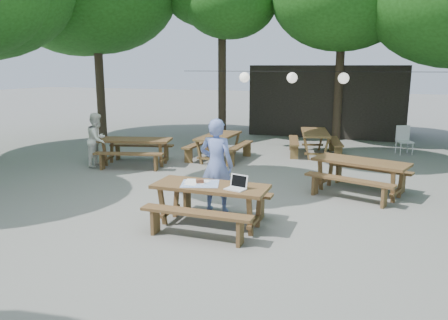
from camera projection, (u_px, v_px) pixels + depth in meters
ground at (242, 204)px, 8.92m from camera, size 80.00×80.00×0.00m
pavilion at (329, 100)px, 18.13m from camera, size 6.00×3.00×2.80m
main_picnic_table at (211, 205)px, 7.66m from camera, size 2.00×1.58×0.75m
picnic_table_nw at (136, 151)px, 12.42m from camera, size 2.23×2.00×0.75m
picnic_table_ne at (360, 177)px, 9.61m from camera, size 2.29×2.08×0.75m
picnic_table_far_w at (219, 147)px, 13.14m from camera, size 1.63×2.02×0.75m
picnic_table_far_e at (314, 143)px, 13.83m from camera, size 1.94×2.19×0.75m
woman at (216, 165)px, 8.35m from camera, size 0.67×0.45×1.82m
second_person at (97, 140)px, 12.20m from camera, size 0.66×0.80×1.50m
plastic_chair at (404, 146)px, 13.98m from camera, size 0.56×0.56×0.90m
laptop at (237, 185)px, 7.31m from camera, size 0.38×0.33×0.24m
tabletop_clutter at (200, 183)px, 7.65m from camera, size 0.78×0.72×0.08m
paper_lanterns at (293, 78)px, 14.00m from camera, size 9.00×0.34×0.38m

